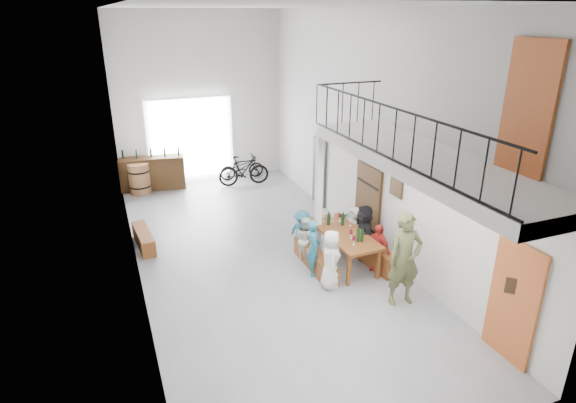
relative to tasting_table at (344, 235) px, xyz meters
name	(u,v)px	position (x,y,z in m)	size (l,w,h in m)	color
floor	(260,255)	(-1.66, 1.06, -0.71)	(12.00, 12.00, 0.00)	gray
room_walls	(256,106)	(-1.66, 1.06, 2.85)	(12.00, 12.00, 12.00)	silver
gateway_portal	(191,141)	(-2.06, 7.00, 0.69)	(2.80, 0.08, 2.80)	white
right_wall_decor	(408,199)	(1.04, -0.81, 1.04)	(0.07, 8.28, 5.07)	#AE4E22
balcony	(421,163)	(0.32, -2.07, 2.26)	(1.52, 5.62, 4.00)	white
tasting_table	(344,235)	(0.00, 0.00, 0.00)	(0.91, 2.12, 0.79)	brown
bench_inner	(315,260)	(-0.69, -0.01, -0.49)	(0.29, 1.84, 0.42)	brown
bench_wall	(363,248)	(0.56, 0.03, -0.45)	(0.29, 2.19, 0.50)	brown
tableware	(345,225)	(0.04, 0.05, 0.22)	(0.54, 1.40, 0.35)	black
side_bench	(144,239)	(-4.16, 2.56, -0.50)	(0.32, 1.44, 0.41)	brown
oak_barrel	(139,178)	(-3.86, 6.46, -0.22)	(0.67, 0.67, 0.98)	brown
serving_counter	(153,173)	(-3.41, 6.71, -0.17)	(2.02, 0.56, 1.07)	#3D2610
counter_bottles	(151,153)	(-3.41, 6.72, 0.50)	(1.76, 0.34, 0.28)	black
guest_left_a	(331,260)	(-0.72, -0.82, -0.06)	(0.63, 0.41, 1.29)	silver
guest_left_b	(313,247)	(-0.83, -0.19, -0.06)	(0.47, 0.31, 1.29)	#256A7B
guest_left_c	(306,239)	(-0.73, 0.46, -0.17)	(0.52, 0.41, 1.08)	silver
guest_left_d	(302,232)	(-0.68, 0.81, -0.16)	(0.71, 0.41, 1.10)	#256A7B
guest_right_a	(378,248)	(0.54, -0.59, -0.14)	(0.66, 0.28, 1.13)	#B2241E
guest_right_b	(364,232)	(0.58, 0.09, -0.06)	(1.21, 0.38, 1.30)	black
guest_right_c	(354,228)	(0.60, 0.61, -0.17)	(0.52, 0.34, 1.07)	silver
host_standing	(405,259)	(0.35, -1.84, 0.25)	(0.70, 0.46, 1.91)	#51552F
potted_plant	(340,221)	(0.79, 1.67, -0.47)	(0.42, 0.37, 0.47)	#144317
bicycle_near	(242,167)	(-0.45, 6.63, -0.30)	(0.54, 1.54, 0.81)	black
bicycle_far	(244,170)	(-0.57, 5.98, -0.20)	(0.48, 1.68, 1.01)	black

